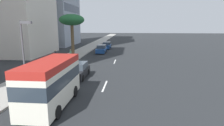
% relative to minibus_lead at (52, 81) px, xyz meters
% --- Properties ---
extents(ground_plane, '(198.00, 198.00, 0.00)m').
position_rel_minibus_lead_xyz_m(ground_plane, '(22.30, -3.05, -1.75)').
color(ground_plane, '#26282B').
extents(sidewalk_right, '(162.00, 3.79, 0.15)m').
position_rel_minibus_lead_xyz_m(sidewalk_right, '(22.30, 4.77, -1.68)').
color(sidewalk_right, '#9E9B93').
rests_on(sidewalk_right, ground_plane).
extents(lane_stripe_mid, '(3.20, 0.16, 0.01)m').
position_rel_minibus_lead_xyz_m(lane_stripe_mid, '(4.60, -3.05, -1.75)').
color(lane_stripe_mid, silver).
rests_on(lane_stripe_mid, ground_plane).
extents(lane_stripe_far, '(3.20, 0.16, 0.01)m').
position_rel_minibus_lead_xyz_m(lane_stripe_far, '(16.50, -3.05, -1.75)').
color(lane_stripe_far, silver).
rests_on(lane_stripe_far, ground_plane).
extents(minibus_lead, '(6.32, 2.30, 3.21)m').
position_rel_minibus_lead_xyz_m(minibus_lead, '(0.00, 0.00, 0.00)').
color(minibus_lead, silver).
rests_on(minibus_lead, ground_plane).
extents(car_second, '(4.27, 1.94, 1.57)m').
position_rel_minibus_lead_xyz_m(car_second, '(7.29, 0.25, -1.01)').
color(car_second, black).
rests_on(car_second, ground_plane).
extents(car_third, '(4.60, 1.82, 1.59)m').
position_rel_minibus_lead_xyz_m(car_third, '(32.30, 0.12, -1.00)').
color(car_third, '#1E478C').
rests_on(car_third, ground_plane).
extents(car_fourth, '(4.23, 1.81, 1.63)m').
position_rel_minibus_lead_xyz_m(car_fourth, '(25.30, 0.34, -0.99)').
color(car_fourth, '#1E478C').
rests_on(car_fourth, ground_plane).
extents(pedestrian_near_lamp, '(0.30, 0.34, 1.78)m').
position_rel_minibus_lead_xyz_m(pedestrian_near_lamp, '(14.98, 5.70, -0.62)').
color(pedestrian_near_lamp, gold).
rests_on(pedestrian_near_lamp, sidewalk_right).
extents(pedestrian_mid_block, '(0.38, 0.34, 1.64)m').
position_rel_minibus_lead_xyz_m(pedestrian_mid_block, '(16.87, 4.02, -0.70)').
color(pedestrian_mid_block, gold).
rests_on(pedestrian_mid_block, sidewalk_right).
extents(palm_tree, '(4.29, 4.29, 7.22)m').
position_rel_minibus_lead_xyz_m(palm_tree, '(20.41, 4.69, 4.50)').
color(palm_tree, brown).
rests_on(palm_tree, sidewalk_right).
extents(street_lamp, '(0.24, 0.97, 5.74)m').
position_rel_minibus_lead_xyz_m(street_lamp, '(2.40, 3.15, 2.02)').
color(street_lamp, '#4C4C51').
rests_on(street_lamp, sidewalk_right).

